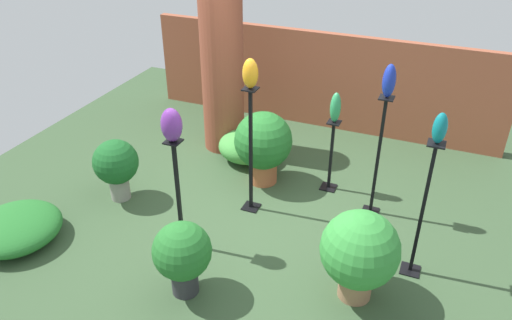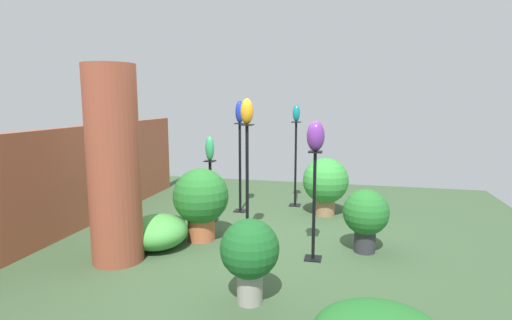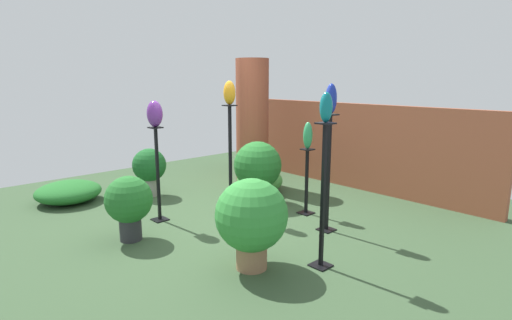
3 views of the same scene
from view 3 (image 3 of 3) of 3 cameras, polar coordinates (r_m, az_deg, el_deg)
The scene contains 19 objects.
ground_plane at distance 5.80m, azimuth -4.40°, elevation -8.14°, with size 8.00×8.00×0.00m, color #385133.
brick_wall_back at distance 7.57m, azimuth 12.02°, elevation 2.24°, with size 5.60×0.12×1.52m, color #9E5138.
brick_pillar at distance 7.33m, azimuth -0.53°, elevation 5.28°, with size 0.60×0.60×2.31m, color brown.
pedestal_amber at distance 5.78m, azimuth -3.68°, elevation -0.59°, with size 0.20×0.20×1.59m.
pedestal_violet at distance 5.66m, azimuth -13.83°, elevation -2.55°, with size 0.20×0.20×1.32m.
pedestal_cobalt at distance 5.18m, azimuth 10.27°, elevation -2.54°, with size 0.20×0.20×1.52m.
pedestal_jade at distance 5.86m, azimuth 7.23°, elevation -3.51°, with size 0.20×0.20×0.97m.
pedestal_teal at distance 4.17m, azimuth 9.52°, elevation -5.95°, with size 0.20×0.20×1.53m.
art_vase_amber at distance 5.66m, azimuth -3.82°, elevation 9.55°, with size 0.17×0.17×0.33m, color orange.
art_vase_violet at distance 5.52m, azimuth -14.27°, elevation 6.42°, with size 0.22×0.21×0.35m, color #6B2D8C.
art_vase_cobalt at distance 5.04m, azimuth 10.67°, elevation 8.59°, with size 0.14×0.15×0.37m, color #192D9E.
art_vase_jade at distance 5.72m, azimuth 7.42°, elevation 3.49°, with size 0.13×0.14×0.38m, color #2D9356.
art_vase_teal at distance 3.99m, azimuth 9.98°, elevation 7.42°, with size 0.13×0.13×0.30m, color #0F727A.
potted_plant_walkway_edge at distance 6.29m, azimuth 0.24°, elevation -1.12°, with size 0.76×0.76×0.99m.
potted_plant_near_pillar at distance 5.09m, azimuth -17.70°, elevation -5.76°, with size 0.57×0.57×0.80m.
potted_plant_front_left at distance 4.12m, azimuth -0.66°, elevation -8.22°, with size 0.76×0.76×0.96m.
potted_plant_mid_left at distance 6.93m, azimuth -14.99°, elevation -0.99°, with size 0.56×0.56×0.81m.
foliage_bed_east at distance 6.97m, azimuth 0.52°, elevation -2.90°, with size 0.82×0.78×0.43m, color #479942.
foliage_bed_west at distance 7.10m, azimuth -25.22°, elevation -4.14°, with size 0.99×1.01×0.33m, color #236B28.
Camera 3 is at (4.30, -3.37, 1.95)m, focal length 28.00 mm.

